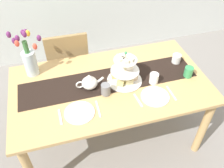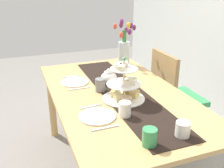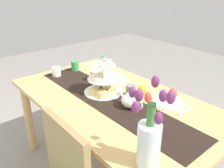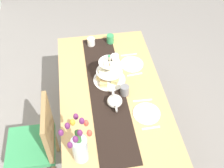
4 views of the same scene
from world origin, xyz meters
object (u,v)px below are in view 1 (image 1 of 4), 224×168
mug_orange (189,72)px  teapot (89,82)px  tulip_vase (29,58)px  tiered_cake_stand (124,72)px  dinner_plate_left (80,113)px  mug_white_text (154,79)px  dinner_plate_right (155,96)px  fork_right (138,100)px  knife_left (98,109)px  chair_left (68,63)px  cream_jug (176,59)px  dining_table (110,92)px  fork_left (60,117)px  knife_right (171,93)px  mug_grey (106,89)px

mug_orange → teapot: bearing=173.9°
tulip_vase → tiered_cake_stand: bearing=-22.9°
dinner_plate_left → mug_white_text: size_ratio=2.42×
dinner_plate_right → tiered_cake_stand: bearing=125.1°
fork_right → knife_left: bearing=180.0°
dinner_plate_left → dinner_plate_right: (0.62, 0.00, 0.00)m
chair_left → mug_orange: size_ratio=9.58×
tulip_vase → cream_jug: (1.29, -0.21, -0.13)m
dining_table → tiered_cake_stand: bearing=2.8°
cream_jug → dining_table: bearing=-170.4°
fork_left → tulip_vase: bearing=106.3°
mug_white_text → mug_orange: bearing=-0.5°
dining_table → chair_left: 0.76m
teapot → dinner_plate_right: bearing=-27.3°
teapot → knife_right: size_ratio=1.40×
teapot → mug_orange: teapot is taller
knife_right → mug_orange: mug_orange is taller
knife_left → knife_right: bearing=0.0°
dinner_plate_right → fork_right: bearing=180.0°
teapot → dinner_plate_right: 0.55m
knife_left → mug_white_text: (0.52, 0.16, 0.04)m
fork_right → fork_left: bearing=180.0°
cream_jug → mug_orange: (0.01, -0.21, 0.01)m
teapot → mug_white_text: bearing=-9.5°
teapot → tulip_vase: tulip_vase is taller
fork_right → mug_orange: size_ratio=1.58×
dining_table → knife_right: (0.45, -0.25, 0.10)m
dining_table → teapot: (-0.18, 0.00, 0.16)m
fork_right → mug_grey: bearing=147.9°
fork_left → mug_white_text: bearing=11.1°
tiered_cake_stand → cream_jug: tiered_cake_stand is taller
knife_right → dining_table: bearing=150.9°
tiered_cake_stand → knife_right: bearing=-38.2°
fork_right → mug_grey: size_ratio=1.58×
teapot → dinner_plate_left: 0.29m
tulip_vase → mug_grey: (0.56, -0.43, -0.12)m
teapot → cream_jug: size_ratio=2.80×
tiered_cake_stand → cream_jug: (0.55, 0.11, -0.05)m
teapot → fork_right: 0.42m
tulip_vase → mug_grey: bearing=-37.7°
tiered_cake_stand → fork_left: size_ratio=2.03×
dining_table → dinner_plate_left: dinner_plate_left is taller
tiered_cake_stand → knife_right: (0.32, -0.26, -0.09)m
fork_right → mug_white_text: (0.20, 0.16, 0.04)m
tulip_vase → fork_left: bearing=-73.7°
fork_left → mug_white_text: size_ratio=1.58×
knife_right → mug_grey: size_ratio=1.79×
cream_jug → mug_grey: bearing=-163.4°
chair_left → mug_white_text: bearing=-50.7°
fork_left → fork_right: same height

